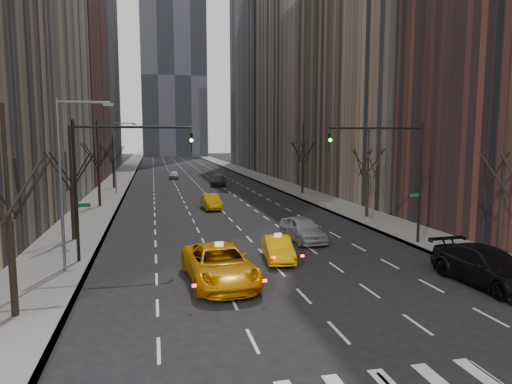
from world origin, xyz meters
TOP-DOWN VIEW (x-y plane):
  - ground at (0.00, 0.00)m, footprint 400.00×400.00m
  - sidewalk_left at (-12.25, 70.00)m, footprint 4.50×320.00m
  - sidewalk_right at (12.25, 70.00)m, footprint 4.50×320.00m
  - bld_left_far at (-21.50, 66.00)m, footprint 14.00×28.00m
  - bld_left_deep at (-21.50, 96.00)m, footprint 14.00×30.00m
  - bld_right_far at (21.50, 64.00)m, footprint 14.00×28.00m
  - bld_right_deep at (21.50, 95.00)m, footprint 14.00×30.00m
  - tree_lw_a at (-12.00, 4.00)m, footprint 3.36×3.50m
  - tree_lw_b at (-12.00, 18.00)m, footprint 3.36×3.50m
  - tree_lw_c at (-12.00, 34.00)m, footprint 3.36×3.50m
  - tree_lw_d at (-12.00, 52.00)m, footprint 3.36×3.50m
  - tree_rw_a at (12.00, 6.00)m, footprint 3.36×3.50m
  - tree_rw_b at (12.00, 22.00)m, footprint 3.36×3.50m
  - tree_rw_c at (12.00, 40.00)m, footprint 3.36×3.50m
  - traffic_mast_left at (-9.11, 12.00)m, footprint 6.69×0.39m
  - traffic_mast_right at (9.11, 12.00)m, footprint 6.69×0.39m
  - streetlight_near at (-10.84, 10.00)m, footprint 2.83×0.22m
  - streetlight_far at (-10.84, 45.00)m, footprint 2.83×0.22m
  - taxi_suv at (-3.44, 6.75)m, footprint 3.51×6.82m
  - taxi_sedan at (0.46, 10.11)m, footprint 1.96×4.39m
  - silver_sedan_ahead at (3.50, 14.60)m, footprint 2.38×5.15m
  - parked_suv_black at (9.20, 3.49)m, footprint 2.94×6.44m
  - far_taxi at (-0.91, 30.32)m, footprint 1.83×4.55m
  - far_suv_grey at (2.91, 52.60)m, footprint 2.93×5.83m
  - far_car_white at (-3.02, 65.98)m, footprint 1.91×4.21m

SIDE VIEW (x-z plane):
  - ground at x=0.00m, z-range 0.00..0.00m
  - sidewalk_left at x=-12.25m, z-range 0.00..0.15m
  - sidewalk_right at x=12.25m, z-range 0.00..0.15m
  - taxi_sedan at x=0.46m, z-range 0.00..1.40m
  - far_car_white at x=-3.02m, z-range 0.00..1.40m
  - far_taxi at x=-0.91m, z-range 0.00..1.47m
  - far_suv_grey at x=2.91m, z-range 0.00..1.63m
  - silver_sedan_ahead at x=3.50m, z-range 0.00..1.71m
  - parked_suv_black at x=9.20m, z-range 0.00..1.83m
  - taxi_suv at x=-3.44m, z-range 0.00..1.84m
  - tree_lw_d at x=-12.00m, z-range -0.12..7.24m
  - tree_lw_b at x=-12.00m, z-range -0.19..7.63m
  - tree_rw_b at x=12.00m, z-range -0.19..7.63m
  - tree_lw_a at x=-12.00m, z-range -0.26..8.02m
  - tree_rw_a at x=12.00m, z-range -0.26..8.02m
  - tree_lw_c at x=-12.00m, z-range -0.33..8.41m
  - tree_rw_c at x=12.00m, z-range -0.33..8.41m
  - traffic_mast_left at x=-9.11m, z-range 1.49..9.49m
  - traffic_mast_right at x=9.11m, z-range 1.49..9.49m
  - streetlight_near at x=-10.84m, z-range 1.12..10.12m
  - streetlight_far at x=-10.84m, z-range 1.12..10.12m
  - bld_left_far at x=-21.50m, z-range 0.00..44.00m
  - bld_right_far at x=21.50m, z-range 0.00..50.00m
  - bld_right_deep at x=21.50m, z-range 0.00..58.00m
  - bld_left_deep at x=-21.50m, z-range 0.00..60.00m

